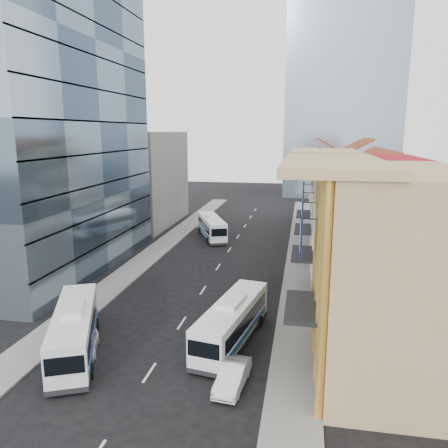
% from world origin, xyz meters
% --- Properties ---
extents(ground, '(200.00, 200.00, 0.00)m').
position_xyz_m(ground, '(0.00, 0.00, 0.00)').
color(ground, black).
rests_on(ground, ground).
extents(sidewalk_right, '(3.00, 90.00, 0.15)m').
position_xyz_m(sidewalk_right, '(8.50, 22.00, 0.07)').
color(sidewalk_right, slate).
rests_on(sidewalk_right, ground).
extents(sidewalk_left, '(3.00, 90.00, 0.15)m').
position_xyz_m(sidewalk_left, '(-8.50, 22.00, 0.07)').
color(sidewalk_left, slate).
rests_on(sidewalk_left, ground).
extents(shophouse_tan, '(8.00, 14.00, 12.00)m').
position_xyz_m(shophouse_tan, '(14.00, 5.00, 6.00)').
color(shophouse_tan, tan).
rests_on(shophouse_tan, ground).
extents(shophouse_red, '(8.00, 10.00, 12.00)m').
position_xyz_m(shophouse_red, '(14.00, 17.00, 6.00)').
color(shophouse_red, '#A61217').
rests_on(shophouse_red, ground).
extents(shophouse_cream_near, '(8.00, 9.00, 10.00)m').
position_xyz_m(shophouse_cream_near, '(14.00, 26.50, 5.00)').
color(shophouse_cream_near, silver).
rests_on(shophouse_cream_near, ground).
extents(shophouse_cream_mid, '(8.00, 9.00, 10.00)m').
position_xyz_m(shophouse_cream_mid, '(14.00, 35.50, 5.00)').
color(shophouse_cream_mid, silver).
rests_on(shophouse_cream_mid, ground).
extents(shophouse_cream_far, '(8.00, 12.00, 11.00)m').
position_xyz_m(shophouse_cream_far, '(14.00, 46.00, 5.50)').
color(shophouse_cream_far, silver).
rests_on(shophouse_cream_far, ground).
extents(office_tower, '(12.00, 26.00, 30.00)m').
position_xyz_m(office_tower, '(-17.00, 19.00, 15.00)').
color(office_tower, '#415568').
rests_on(office_tower, ground).
extents(office_block_far, '(10.00, 18.00, 14.00)m').
position_xyz_m(office_block_far, '(-16.00, 42.00, 7.00)').
color(office_block_far, gray).
rests_on(office_block_far, ground).
extents(bus_left_near, '(6.23, 10.23, 3.25)m').
position_xyz_m(bus_left_near, '(-5.50, 2.39, 1.62)').
color(bus_left_near, silver).
rests_on(bus_left_near, ground).
extents(bus_left_far, '(5.92, 9.89, 3.13)m').
position_xyz_m(bus_left_far, '(-3.36, 34.54, 1.57)').
color(bus_left_far, white).
rests_on(bus_left_far, ground).
extents(bus_right, '(3.99, 9.99, 3.12)m').
position_xyz_m(bus_right, '(4.22, 5.67, 1.56)').
color(bus_right, white).
rests_on(bus_right, ground).
extents(sedan_left, '(2.70, 3.92, 1.24)m').
position_xyz_m(sedan_left, '(-4.88, 2.59, 0.62)').
color(sedan_left, silver).
rests_on(sedan_left, ground).
extents(sedan_right, '(1.76, 4.01, 1.28)m').
position_xyz_m(sedan_right, '(5.11, 0.49, 0.64)').
color(sedan_right, silver).
rests_on(sedan_right, ground).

